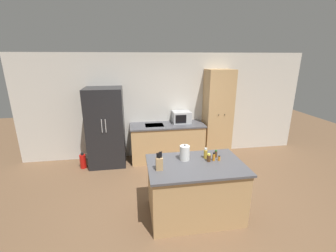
{
  "coord_description": "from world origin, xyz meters",
  "views": [
    {
      "loc": [
        -0.86,
        -3.23,
        2.5
      ],
      "look_at": [
        -0.11,
        1.4,
        1.05
      ],
      "focal_mm": 24.0,
      "sensor_mm": 36.0,
      "label": 1
    }
  ],
  "objects_px": {
    "spice_bottle_pale_salt": "(216,154)",
    "fire_extinguisher": "(83,161)",
    "microwave": "(181,117)",
    "knife_block": "(159,163)",
    "spice_bottle_amber_oil": "(219,158)",
    "kettle": "(185,153)",
    "spice_bottle_short_red": "(214,157)",
    "refrigerator": "(106,127)",
    "pantry_cabinet": "(218,114)",
    "spice_bottle_green_herb": "(206,153)",
    "spice_bottle_tall_dark": "(209,158)"
  },
  "relations": [
    {
      "from": "spice_bottle_pale_salt",
      "to": "fire_extinguisher",
      "type": "distance_m",
      "value": 3.2
    },
    {
      "from": "microwave",
      "to": "spice_bottle_pale_salt",
      "type": "bearing_deg",
      "value": -86.74
    },
    {
      "from": "knife_block",
      "to": "spice_bottle_amber_oil",
      "type": "height_order",
      "value": "knife_block"
    },
    {
      "from": "spice_bottle_pale_salt",
      "to": "kettle",
      "type": "distance_m",
      "value": 0.53
    },
    {
      "from": "knife_block",
      "to": "fire_extinguisher",
      "type": "distance_m",
      "value": 2.72
    },
    {
      "from": "spice_bottle_short_red",
      "to": "spice_bottle_amber_oil",
      "type": "height_order",
      "value": "spice_bottle_short_red"
    },
    {
      "from": "refrigerator",
      "to": "kettle",
      "type": "bearing_deg",
      "value": -54.04
    },
    {
      "from": "kettle",
      "to": "pantry_cabinet",
      "type": "bearing_deg",
      "value": 56.96
    },
    {
      "from": "spice_bottle_amber_oil",
      "to": "fire_extinguisher",
      "type": "bearing_deg",
      "value": 142.75
    },
    {
      "from": "spice_bottle_green_herb",
      "to": "spice_bottle_pale_salt",
      "type": "height_order",
      "value": "spice_bottle_green_herb"
    },
    {
      "from": "spice_bottle_amber_oil",
      "to": "spice_bottle_green_herb",
      "type": "bearing_deg",
      "value": 148.56
    },
    {
      "from": "knife_block",
      "to": "spice_bottle_tall_dark",
      "type": "xyz_separation_m",
      "value": [
        0.81,
        0.15,
        -0.05
      ]
    },
    {
      "from": "spice_bottle_amber_oil",
      "to": "kettle",
      "type": "relative_size",
      "value": 0.31
    },
    {
      "from": "microwave",
      "to": "spice_bottle_amber_oil",
      "type": "xyz_separation_m",
      "value": [
        0.13,
        -2.23,
        -0.11
      ]
    },
    {
      "from": "refrigerator",
      "to": "spice_bottle_short_red",
      "type": "bearing_deg",
      "value": -47.77
    },
    {
      "from": "refrigerator",
      "to": "fire_extinguisher",
      "type": "relative_size",
      "value": 4.81
    },
    {
      "from": "refrigerator",
      "to": "microwave",
      "type": "bearing_deg",
      "value": 4.6
    },
    {
      "from": "pantry_cabinet",
      "to": "kettle",
      "type": "height_order",
      "value": "pantry_cabinet"
    },
    {
      "from": "refrigerator",
      "to": "knife_block",
      "type": "bearing_deg",
      "value": -66.21
    },
    {
      "from": "spice_bottle_tall_dark",
      "to": "kettle",
      "type": "height_order",
      "value": "kettle"
    },
    {
      "from": "microwave",
      "to": "spice_bottle_amber_oil",
      "type": "height_order",
      "value": "microwave"
    },
    {
      "from": "spice_bottle_short_red",
      "to": "spice_bottle_green_herb",
      "type": "xyz_separation_m",
      "value": [
        -0.1,
        0.1,
        0.02
      ]
    },
    {
      "from": "kettle",
      "to": "microwave",
      "type": "bearing_deg",
      "value": 78.97
    },
    {
      "from": "pantry_cabinet",
      "to": "knife_block",
      "type": "bearing_deg",
      "value": -127.43
    },
    {
      "from": "spice_bottle_amber_oil",
      "to": "fire_extinguisher",
      "type": "distance_m",
      "value": 3.27
    },
    {
      "from": "spice_bottle_amber_oil",
      "to": "spice_bottle_pale_salt",
      "type": "height_order",
      "value": "spice_bottle_pale_salt"
    },
    {
      "from": "fire_extinguisher",
      "to": "pantry_cabinet",
      "type": "bearing_deg",
      "value": 4.43
    },
    {
      "from": "refrigerator",
      "to": "kettle",
      "type": "xyz_separation_m",
      "value": [
        1.42,
        -1.96,
        0.11
      ]
    },
    {
      "from": "refrigerator",
      "to": "spice_bottle_green_herb",
      "type": "bearing_deg",
      "value": -47.89
    },
    {
      "from": "refrigerator",
      "to": "spice_bottle_tall_dark",
      "type": "xyz_separation_m",
      "value": [
        1.79,
        -2.08,
        0.05
      ]
    },
    {
      "from": "refrigerator",
      "to": "spice_bottle_amber_oil",
      "type": "height_order",
      "value": "refrigerator"
    },
    {
      "from": "microwave",
      "to": "spice_bottle_green_herb",
      "type": "relative_size",
      "value": 2.46
    },
    {
      "from": "spice_bottle_short_red",
      "to": "kettle",
      "type": "xyz_separation_m",
      "value": [
        -0.45,
        0.1,
        0.06
      ]
    },
    {
      "from": "pantry_cabinet",
      "to": "microwave",
      "type": "distance_m",
      "value": 0.94
    },
    {
      "from": "microwave",
      "to": "spice_bottle_green_herb",
      "type": "distance_m",
      "value": 2.11
    },
    {
      "from": "fire_extinguisher",
      "to": "spice_bottle_pale_salt",
      "type": "bearing_deg",
      "value": -35.42
    },
    {
      "from": "spice_bottle_tall_dark",
      "to": "kettle",
      "type": "distance_m",
      "value": 0.39
    },
    {
      "from": "spice_bottle_short_red",
      "to": "fire_extinguisher",
      "type": "bearing_deg",
      "value": 141.94
    },
    {
      "from": "spice_bottle_amber_oil",
      "to": "fire_extinguisher",
      "type": "xyz_separation_m",
      "value": [
        -2.53,
        1.92,
        -0.78
      ]
    },
    {
      "from": "microwave",
      "to": "spice_bottle_pale_salt",
      "type": "relative_size",
      "value": 3.52
    },
    {
      "from": "knife_block",
      "to": "spice_bottle_pale_salt",
      "type": "distance_m",
      "value": 1.01
    },
    {
      "from": "pantry_cabinet",
      "to": "spice_bottle_green_herb",
      "type": "distance_m",
      "value": 2.3
    },
    {
      "from": "spice_bottle_tall_dark",
      "to": "spice_bottle_amber_oil",
      "type": "height_order",
      "value": "spice_bottle_tall_dark"
    },
    {
      "from": "microwave",
      "to": "fire_extinguisher",
      "type": "height_order",
      "value": "microwave"
    },
    {
      "from": "spice_bottle_tall_dark",
      "to": "spice_bottle_short_red",
      "type": "height_order",
      "value": "spice_bottle_short_red"
    },
    {
      "from": "spice_bottle_tall_dark",
      "to": "spice_bottle_short_red",
      "type": "xyz_separation_m",
      "value": [
        0.09,
        0.01,
        0.0
      ]
    },
    {
      "from": "fire_extinguisher",
      "to": "knife_block",
      "type": "bearing_deg",
      "value": -53.25
    },
    {
      "from": "fire_extinguisher",
      "to": "kettle",
      "type": "bearing_deg",
      "value": -42.25
    },
    {
      "from": "pantry_cabinet",
      "to": "spice_bottle_pale_salt",
      "type": "distance_m",
      "value": 2.21
    },
    {
      "from": "kettle",
      "to": "fire_extinguisher",
      "type": "distance_m",
      "value": 2.82
    }
  ]
}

